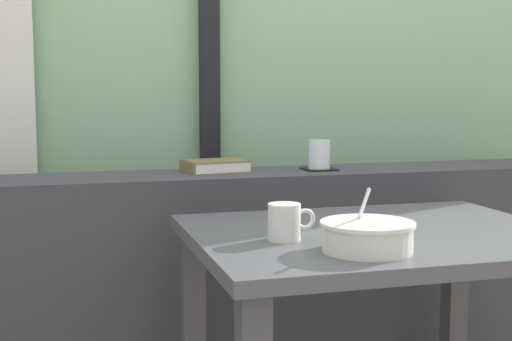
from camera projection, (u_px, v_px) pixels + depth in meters
name	position (u px, v px, depth m)	size (l,w,h in m)	color
window_divider_post	(209.00, 22.00, 2.69)	(0.07, 0.05, 2.60)	black
dark_console_ledge	(273.00, 294.00, 2.37)	(2.80, 0.29, 0.80)	#38383D
breakfast_table	(377.00, 281.00, 1.81)	(0.91, 0.71, 0.72)	#414145
coaster_square	(319.00, 169.00, 2.36)	(0.10, 0.10, 0.01)	black
juice_glass	(319.00, 156.00, 2.35)	(0.07, 0.07, 0.09)	white
closed_book	(215.00, 166.00, 2.31)	(0.21, 0.16, 0.04)	brown
soup_bowl	(367.00, 236.00, 1.57)	(0.20, 0.20, 0.14)	silver
fork_utensil	(355.00, 223.00, 1.88)	(0.02, 0.17, 0.01)	silver
ceramic_mug	(285.00, 222.00, 1.68)	(0.11, 0.08, 0.08)	silver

